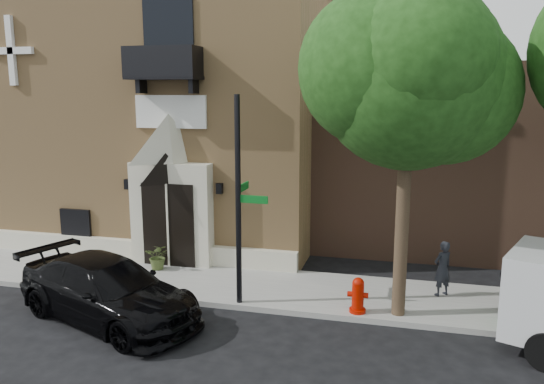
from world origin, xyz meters
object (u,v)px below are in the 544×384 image
(dumpster, at_px, (544,304))
(pedestrian_near, at_px, (442,268))
(black_sedan, at_px, (107,290))
(fire_hydrant, at_px, (358,295))
(street_sign, at_px, (239,201))

(dumpster, distance_m, pedestrian_near, 2.61)
(black_sedan, distance_m, pedestrian_near, 8.62)
(dumpster, relative_size, pedestrian_near, 1.24)
(black_sedan, relative_size, dumpster, 2.81)
(black_sedan, height_order, fire_hydrant, black_sedan)
(fire_hydrant, xyz_separation_m, pedestrian_near, (2.07, 1.66, 0.31))
(street_sign, xyz_separation_m, pedestrian_near, (5.07, 1.75, -1.92))
(black_sedan, bearing_deg, fire_hydrant, -54.13)
(pedestrian_near, bearing_deg, fire_hydrant, -0.52)
(street_sign, xyz_separation_m, dumpster, (7.22, 0.29, -2.10))
(dumpster, bearing_deg, fire_hydrant, 174.87)
(street_sign, relative_size, fire_hydrant, 5.94)
(street_sign, height_order, dumpster, street_sign)
(street_sign, distance_m, fire_hydrant, 3.74)
(black_sedan, relative_size, street_sign, 0.98)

